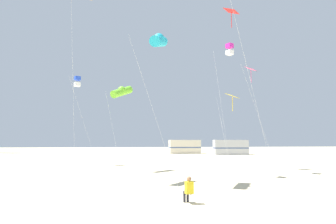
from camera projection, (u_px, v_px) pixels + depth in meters
The scene contains 10 objects.
kite_flyer_standing at pixel (188, 189), 11.66m from camera, with size 0.42×0.55×1.16m.
kite_box_magenta at pixel (230, 50), 27.19m from camera, with size 1.91×2.24×12.52m.
kite_box_blue at pixel (77, 82), 30.50m from camera, with size 2.91×2.91×9.99m.
kite_diamond_scarlet at pixel (233, 18), 18.18m from camera, with size 3.17×2.83×11.78m.
kite_tube_cyan at pixel (159, 41), 17.69m from camera, with size 2.99×3.28×9.99m.
kite_tube_lime at pixel (122, 92), 24.92m from camera, with size 2.53×2.67×7.95m.
kite_diamond_rainbow at pixel (251, 73), 23.37m from camera, with size 2.76×2.04×9.17m.
kite_diamond_gold at pixel (232, 99), 20.82m from camera, with size 1.73×1.73×6.38m.
rv_van_cream at pixel (185, 147), 55.38m from camera, with size 6.57×2.72×2.80m.
rv_van_silver at pixel (230, 147), 51.28m from camera, with size 6.57×2.71×2.80m.
Camera 1 is at (-0.97, -6.76, 2.73)m, focal length 28.60 mm.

